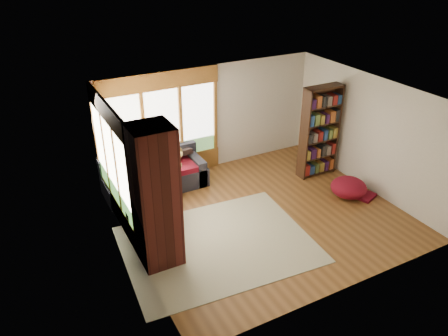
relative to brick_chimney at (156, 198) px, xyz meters
name	(u,v)px	position (x,y,z in m)	size (l,w,h in m)	color
floor	(262,215)	(2.40, 0.35, -1.30)	(5.50, 5.50, 0.00)	brown
ceiling	(268,96)	(2.40, 0.35, 1.30)	(5.50, 5.50, 0.00)	white
wall_back	(209,118)	(2.40, 2.85, 0.00)	(5.50, 0.04, 2.60)	silver
wall_front	(354,225)	(2.40, -2.15, 0.00)	(5.50, 0.04, 2.60)	silver
wall_left	(129,193)	(-0.35, 0.35, 0.00)	(0.04, 5.00, 2.60)	silver
wall_right	(369,134)	(5.15, 0.35, 0.00)	(0.04, 5.00, 2.60)	silver
windows_back	(163,126)	(1.20, 2.82, 0.05)	(2.82, 0.10, 1.90)	#946025
windows_left	(112,162)	(-0.32, 1.55, 0.05)	(0.10, 2.62, 1.90)	#946025
roller_blind	(100,128)	(-0.29, 2.38, 0.45)	(0.03, 0.72, 0.90)	#859F5D
brick_chimney	(156,198)	(0.00, 0.00, 0.00)	(0.70, 0.70, 2.60)	#471914
sectional_sofa	(146,188)	(0.45, 2.05, -1.00)	(2.20, 2.20, 0.80)	#202029
area_rug	(218,244)	(1.10, -0.12, -1.29)	(3.48, 2.66, 0.01)	silver
bookshelf	(320,132)	(4.54, 1.29, -0.19)	(0.95, 0.32, 2.22)	#361E12
pouf	(349,187)	(4.51, 0.10, -1.07)	(0.80, 0.80, 0.43)	maroon
dog_tan	(167,165)	(0.93, 1.95, -0.50)	(1.09, 0.94, 0.53)	brown
dog_brindle	(157,181)	(0.51, 1.47, -0.54)	(0.83, 0.93, 0.45)	black
throw_pillows	(147,166)	(0.53, 2.10, -0.51)	(1.98, 1.68, 0.45)	black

